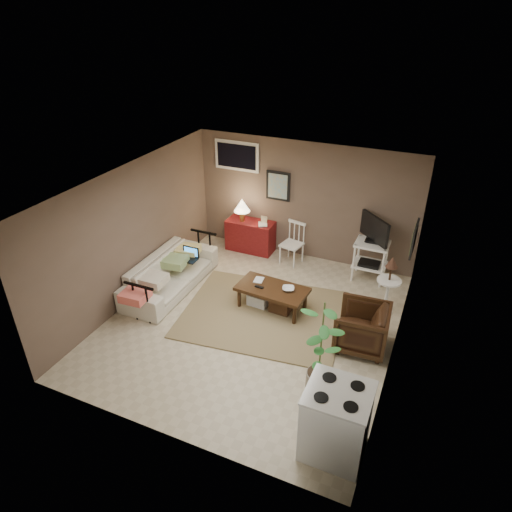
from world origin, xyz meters
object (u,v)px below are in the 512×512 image
at_px(side_table, 389,279).
at_px(red_console, 250,233).
at_px(stove, 336,421).
at_px(tv_stand, 372,247).
at_px(potted_plant, 321,345).
at_px(armchair, 362,326).
at_px(spindle_chair, 292,245).
at_px(coffee_table, 272,296).
at_px(sofa, 170,268).

bearing_deg(side_table, red_console, 160.11).
distance_m(side_table, stove, 3.05).
distance_m(tv_stand, potted_plant, 3.13).
xyz_separation_m(side_table, armchair, (-0.20, -1.06, -0.27)).
xyz_separation_m(spindle_chair, potted_plant, (1.51, -3.15, 0.39)).
bearing_deg(stove, tv_stand, 95.86).
xyz_separation_m(side_table, stove, (-0.07, -3.04, -0.19)).
distance_m(spindle_chair, stove, 4.46).
bearing_deg(stove, spindle_chair, 116.21).
xyz_separation_m(coffee_table, tv_stand, (1.33, 1.64, 0.43)).
bearing_deg(potted_plant, tv_stand, 89.17).
bearing_deg(coffee_table, side_table, 20.95).
bearing_deg(potted_plant, armchair, 73.65).
relative_size(coffee_table, tv_stand, 0.95).
relative_size(armchair, potted_plant, 0.53).
bearing_deg(red_console, potted_plant, -52.60).
bearing_deg(spindle_chair, potted_plant, -64.30).
height_order(coffee_table, stove, stove).
xyz_separation_m(tv_stand, side_table, (0.48, -0.94, -0.02)).
xyz_separation_m(coffee_table, stove, (1.74, -2.34, 0.22)).
relative_size(red_console, potted_plant, 0.78).
relative_size(spindle_chair, tv_stand, 0.66).
relative_size(spindle_chair, side_table, 0.80).
bearing_deg(armchair, spindle_chair, -141.44).
relative_size(sofa, armchair, 2.74).
relative_size(coffee_table, armchair, 1.58).
bearing_deg(coffee_table, armchair, -12.82).
height_order(sofa, side_table, side_table).
distance_m(tv_stand, stove, 4.01).
distance_m(coffee_table, sofa, 1.96).
relative_size(sofa, spindle_chair, 2.51).
bearing_deg(coffee_table, potted_plant, -49.26).
distance_m(coffee_table, tv_stand, 2.16).
height_order(spindle_chair, stove, stove).
height_order(spindle_chair, side_table, side_table).
xyz_separation_m(potted_plant, stove, (0.45, -0.85, -0.31)).
relative_size(potted_plant, stove, 1.55).
bearing_deg(potted_plant, sofa, 157.32).
relative_size(sofa, red_console, 1.86).
bearing_deg(stove, side_table, 88.63).
xyz_separation_m(red_console, stove, (2.97, -4.14, 0.08)).
xyz_separation_m(sofa, side_table, (3.76, 0.84, 0.24)).
bearing_deg(armchair, potted_plant, -20.19).
bearing_deg(coffee_table, red_console, 124.38).
distance_m(spindle_chair, armchair, 2.73).
distance_m(coffee_table, stove, 2.93).
xyz_separation_m(red_console, tv_stand, (2.56, -0.16, 0.29)).
xyz_separation_m(side_table, potted_plant, (-0.53, -2.19, 0.12)).
relative_size(sofa, stove, 2.25).
height_order(spindle_chair, armchair, spindle_chair).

